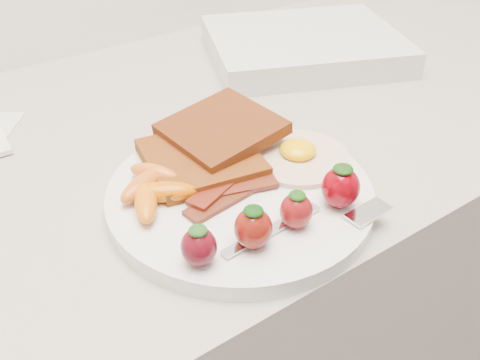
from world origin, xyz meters
TOP-DOWN VIEW (x-y plane):
  - plate at (0.02, 1.54)m, footprint 0.27×0.27m
  - toast_lower at (0.01, 1.59)m, footprint 0.13×0.13m
  - toast_upper at (0.05, 1.61)m, footprint 0.12×0.12m
  - fried_egg at (0.10, 1.54)m, footprint 0.11×0.11m
  - bacon_strips at (0.00, 1.54)m, footprint 0.11×0.06m
  - baby_carrots at (-0.06, 1.57)m, footprint 0.08×0.10m
  - strawberries at (0.01, 1.46)m, footprint 0.19×0.04m
  - fork at (0.05, 1.45)m, footprint 0.17×0.05m
  - appliance at (0.32, 1.78)m, footprint 0.36×0.33m

SIDE VIEW (x-z plane):
  - plate at x=0.02m, z-range 0.90..0.92m
  - appliance at x=0.32m, z-range 0.90..0.94m
  - fork at x=0.05m, z-range 0.92..0.92m
  - bacon_strips at x=0.00m, z-range 0.92..0.93m
  - fried_egg at x=0.10m, z-range 0.91..0.93m
  - toast_lower at x=0.01m, z-range 0.92..0.93m
  - baby_carrots at x=-0.06m, z-range 0.92..0.94m
  - strawberries at x=0.01m, z-range 0.92..0.96m
  - toast_upper at x=0.05m, z-range 0.93..0.95m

